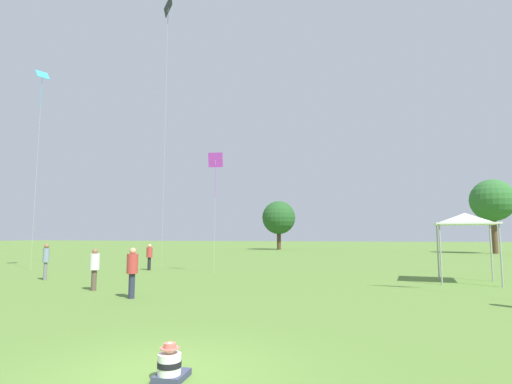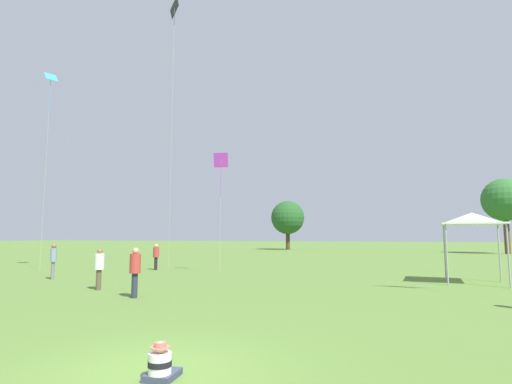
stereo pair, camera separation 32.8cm
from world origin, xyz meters
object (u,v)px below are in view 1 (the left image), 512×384
Objects in this scene: canopy_tent at (465,219)px; distant_tree_1 at (492,201)px; person_standing_2 at (94,266)px; person_standing_3 at (46,258)px; kite_2 at (42,86)px; person_standing_0 at (149,255)px; kite_3 at (168,15)px; person_standing_4 at (132,268)px; kite_1 at (215,164)px; distant_tree_0 at (279,218)px; seated_toddler at (170,366)px.

distant_tree_1 is at bearing 72.42° from canopy_tent.
person_standing_2 is 5.45m from person_standing_3.
person_standing_0 is at bearing 2.71° from kite_2.
person_standing_0 is 17.28m from kite_3.
person_standing_0 is 0.92× the size of person_standing_3.
person_standing_3 is 49.76m from distant_tree_1.
kite_3 is (0.03, 1.60, 17.21)m from person_standing_0.
person_standing_2 is at bearing 37.69° from kite_3.
person_standing_4 is at bearing 47.14° from kite_3.
person_standing_0 is 0.94× the size of person_standing_4.
kite_1 is at bearing 67.03° from person_standing_3.
kite_1 is at bearing -149.93° from person_standing_2.
kite_2 reaches higher than distant_tree_0.
distant_tree_0 is 29.36m from distant_tree_1.
distant_tree_1 reaches higher than distant_tree_0.
kite_1 is (6.92, 5.33, 5.37)m from person_standing_3.
person_standing_4 is at bearing 129.45° from kite_1.
distant_tree_0 reaches higher than person_standing_4.
distant_tree_1 is (35.57, 34.74, -5.36)m from kite_2.
person_standing_0 is 43.54m from distant_tree_1.
kite_2 is at bearing 169.66° from person_standing_3.
kite_3 reaches higher than person_standing_4.
seated_toddler is 0.03× the size of kite_3.
person_standing_3 is at bearing 9.24° from kite_3.
distant_tree_1 is at bearing 66.75° from seated_toddler.
seated_toddler is 20.33m from person_standing_0.
person_standing_3 is 0.23× the size of distant_tree_0.
person_standing_0 is (-10.43, 17.44, 0.76)m from seated_toddler.
kite_3 is at bearing 13.48° from kite_2.
person_standing_2 is 0.93× the size of person_standing_3.
kite_2 reaches higher than seated_toddler.
seated_toddler is 18.27m from kite_1.
kite_1 is (-5.52, 16.25, 6.25)m from seated_toddler.
canopy_tent is 36.30m from distant_tree_1.
distant_tree_1 is (23.54, 42.60, 5.47)m from person_standing_4.
person_standing_4 reaches higher than person_standing_2.
kite_3 reaches higher than kite_2.
kite_3 is 39.53m from distant_tree_0.
person_standing_3 is 12.36m from kite_2.
person_standing_3 is at bearing -73.45° from person_standing_2.
person_standing_0 is at bearing 22.36° from kite_3.
kite_2 reaches higher than distant_tree_1.
person_standing_2 is 49.11m from distant_tree_1.
kite_3 is (-2.75, 10.73, 17.19)m from person_standing_2.
distant_tree_0 is (7.04, 41.54, -6.86)m from kite_2.
distant_tree_1 is (26.14, 41.21, 5.53)m from person_standing_2.
person_standing_2 is 9.88m from kite_1.
seated_toddler is 53.23m from distant_tree_1.
kite_1 reaches higher than person_standing_2.
distant_tree_1 reaches higher than person_standing_2.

